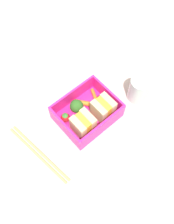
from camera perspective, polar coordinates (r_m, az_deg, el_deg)
name	(u,v)px	position (r cm, az deg, el deg)	size (l,w,h in cm)	color
ground_plane	(87,118)	(71.80, 0.00, -1.34)	(120.00, 120.00, 2.00)	beige
bento_tray	(87,115)	(70.36, 0.00, -0.78)	(16.05, 13.12, 1.20)	#EA258E
bento_rim	(87,111)	(67.70, 0.00, 0.34)	(16.05, 13.12, 4.77)	#EA258E
sandwich_left	(103,108)	(67.54, 3.70, 0.87)	(5.21, 5.09, 5.89)	beige
sandwich_center_left	(83,124)	(65.34, -0.90, -2.75)	(5.21, 5.09, 5.89)	beige
carrot_stick_left	(94,95)	(72.25, 1.69, 3.82)	(1.02, 1.02, 4.24)	orange
carrot_stick_far_left	(83,103)	(70.78, -0.82, 2.09)	(1.36, 1.36, 5.13)	orange
broccoli_floret	(77,106)	(67.77, -2.38, 1.32)	(3.73, 3.73, 4.91)	#83C06F
strawberry_far_left	(65,117)	(68.09, -4.96, -1.25)	(2.59, 2.59, 3.19)	red
chopstick_pair	(40,154)	(67.52, -10.75, -9.51)	(4.17, 21.82, 0.70)	tan
drinking_glass	(139,89)	(72.07, 11.75, 5.13)	(5.76, 5.76, 8.07)	silver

